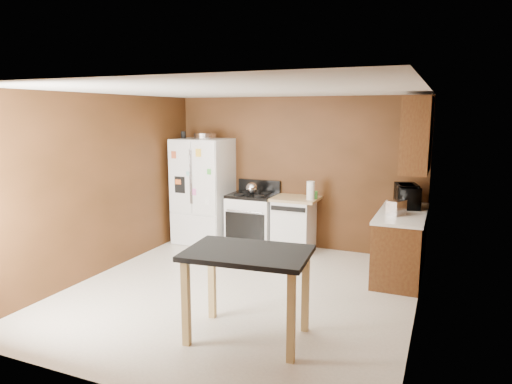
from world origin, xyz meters
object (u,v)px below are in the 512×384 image
Objects in this scene: paper_towel at (311,191)px; toaster at (396,207)px; refrigerator at (203,191)px; gas_range at (253,219)px; dishwasher at (294,224)px; island at (248,265)px; microwave at (407,197)px; pen_cup at (183,135)px; green_canister at (314,195)px; roasting_pan at (205,136)px; kettle at (252,188)px.

paper_towel reaches higher than toaster.
refrigerator reaches higher than gas_range.
island reaches higher than dishwasher.
toaster is 0.49× the size of microwave.
pen_cup is 1.01× the size of green_canister.
microwave is (0.09, 0.56, 0.05)m from toaster.
paper_towel is at bearing 71.81° from microwave.
gas_range is (1.26, 0.10, -1.40)m from pen_cup.
island is (2.13, -2.90, -0.13)m from refrigerator.
gas_range is 1.24× the size of dishwasher.
refrigerator is (-0.04, -0.04, -0.95)m from roasting_pan.
roasting_pan is 1.31× the size of paper_towel.
pen_cup is 2.43m from dishwasher.
green_canister is (1.05, 0.08, -0.05)m from kettle.
dishwasher is at bearing 5.09° from kettle.
roasting_pan reaches higher than refrigerator.
kettle is 0.22× the size of dishwasher.
refrigerator is 1.64× the size of gas_range.
pen_cup reaches higher than green_canister.
kettle is 0.37× the size of microwave.
kettle is at bearing -174.91° from dishwasher.
paper_towel is 0.33× the size of dishwasher.
refrigerator is at bearing 73.25° from microwave.
kettle is 0.75× the size of toaster.
kettle is 0.91m from refrigerator.
toaster is at bearing -10.83° from refrigerator.
paper_towel is 1.93m from refrigerator.
toaster reaches higher than island.
kettle is 2.47m from microwave.
refrigerator is at bearing 5.94° from pen_cup.
refrigerator reaches higher than paper_towel.
microwave is 3.10m from island.
toaster is 0.21× the size of island.
kettle is 1.02m from paper_towel.
dishwasher is (-1.74, 0.15, -0.60)m from microwave.
paper_towel is 2.92m from island.
dishwasher is at bearing 163.57° from paper_towel.
pen_cup is 2.42m from paper_towel.
toaster is at bearing 62.98° from island.
gas_range reaches higher than toaster.
microwave reaches higher than island.
microwave is (2.46, -0.09, 0.05)m from kettle.
kettle reaches higher than dishwasher.
roasting_pan is 2.12m from dishwasher.
pen_cup reaches higher than roasting_pan.
kettle reaches higher than green_canister.
gas_range is 0.72m from dishwasher.
gas_range is (-1.05, -0.04, -0.49)m from green_canister.
toaster is (3.63, -0.59, -0.86)m from pen_cup.
dishwasher is at bearing 1.67° from roasting_pan.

